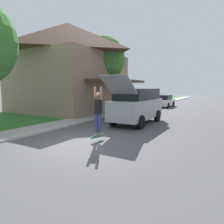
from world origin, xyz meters
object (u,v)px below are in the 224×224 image
suv_parked (137,105)px  skateboard (98,136)px  car_down_street (164,101)px  lawn_tree_far (103,59)px  skateboarder (98,109)px

suv_parked → skateboard: suv_parked is taller
car_down_street → lawn_tree_far: bearing=-114.9°
lawn_tree_far → suv_parked: lawn_tree_far is taller
skateboarder → car_down_street: bearing=97.1°
lawn_tree_far → skateboard: 11.95m
suv_parked → car_down_street: 12.44m
lawn_tree_far → skateboard: lawn_tree_far is taller
skateboarder → skateboard: size_ratio=2.59×
lawn_tree_far → skateboarder: (5.81, -9.23, -3.61)m
suv_parked → skateboarder: bearing=-86.4°
suv_parked → skateboard: (0.30, -4.90, -1.00)m
car_down_street → skateboard: car_down_street is taller
car_down_street → suv_parked: bearing=-81.6°
lawn_tree_far → car_down_street: 9.76m
car_down_street → skateboarder: (2.12, -17.15, 0.74)m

